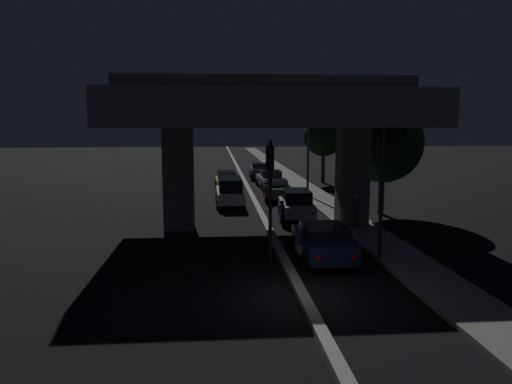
% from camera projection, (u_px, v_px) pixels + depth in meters
% --- Properties ---
extents(ground_plane, '(200.00, 200.00, 0.00)m').
position_uv_depth(ground_plane, '(302.00, 298.00, 15.72)').
color(ground_plane, black).
extents(median_divider, '(0.35, 126.00, 0.22)m').
position_uv_depth(median_divider, '(242.00, 176.00, 50.26)').
color(median_divider, gray).
rests_on(median_divider, ground_plane).
extents(sidewalk_right, '(2.15, 126.00, 0.16)m').
position_uv_depth(sidewalk_right, '(300.00, 185.00, 43.74)').
color(sidewalk_right, gray).
rests_on(sidewalk_right, ground_plane).
extents(elevated_overpass, '(15.69, 9.42, 7.90)m').
position_uv_depth(elevated_overpass, '(267.00, 115.00, 25.53)').
color(elevated_overpass, slate).
rests_on(elevated_overpass, ground_plane).
extents(traffic_light_left_of_median, '(0.30, 0.49, 4.81)m').
position_uv_depth(traffic_light_left_of_median, '(270.00, 180.00, 19.13)').
color(traffic_light_left_of_median, black).
rests_on(traffic_light_left_of_median, ground_plane).
extents(traffic_light_right_of_median, '(0.30, 0.49, 5.23)m').
position_uv_depth(traffic_light_right_of_median, '(381.00, 172.00, 19.44)').
color(traffic_light_right_of_median, black).
rests_on(traffic_light_right_of_median, ground_plane).
extents(street_lamp, '(2.31, 0.32, 7.67)m').
position_uv_depth(street_lamp, '(304.00, 136.00, 36.05)').
color(street_lamp, '#2D2D30').
rests_on(street_lamp, ground_plane).
extents(car_dark_blue_lead, '(2.04, 4.57, 1.44)m').
position_uv_depth(car_dark_blue_lead, '(323.00, 241.00, 20.03)').
color(car_dark_blue_lead, '#141938').
rests_on(car_dark_blue_lead, ground_plane).
extents(car_white_second, '(2.00, 4.34, 1.65)m').
position_uv_depth(car_white_second, '(296.00, 204.00, 28.67)').
color(car_white_second, silver).
rests_on(car_white_second, ground_plane).
extents(car_dark_green_third, '(2.00, 4.35, 1.41)m').
position_uv_depth(car_dark_green_third, '(277.00, 189.00, 35.91)').
color(car_dark_green_third, black).
rests_on(car_dark_green_third, ground_plane).
extents(car_silver_fourth, '(2.18, 4.82, 1.50)m').
position_uv_depth(car_silver_fourth, '(270.00, 179.00, 42.13)').
color(car_silver_fourth, gray).
rests_on(car_silver_fourth, ground_plane).
extents(car_dark_blue_fifth, '(2.14, 4.20, 1.54)m').
position_uv_depth(car_dark_blue_fifth, '(260.00, 171.00, 48.82)').
color(car_dark_blue_fifth, '#141938').
rests_on(car_dark_blue_fifth, ground_plane).
extents(car_white_lead_oncoming, '(1.93, 4.73, 1.85)m').
position_uv_depth(car_white_lead_oncoming, '(230.00, 191.00, 33.20)').
color(car_white_lead_oncoming, silver).
rests_on(car_white_lead_oncoming, ground_plane).
extents(car_taxi_yellow_second_oncoming, '(1.92, 4.44, 1.49)m').
position_uv_depth(car_taxi_yellow_second_oncoming, '(226.00, 180.00, 41.18)').
color(car_taxi_yellow_second_oncoming, gold).
rests_on(car_taxi_yellow_second_oncoming, ground_plane).
extents(motorcycle_white_filtering_near, '(0.34, 1.74, 1.48)m').
position_uv_depth(motorcycle_white_filtering_near, '(300.00, 245.00, 19.97)').
color(motorcycle_white_filtering_near, black).
rests_on(motorcycle_white_filtering_near, ground_plane).
extents(motorcycle_blue_filtering_mid, '(0.33, 1.78, 1.37)m').
position_uv_depth(motorcycle_blue_filtering_mid, '(282.00, 215.00, 26.73)').
color(motorcycle_blue_filtering_mid, black).
rests_on(motorcycle_blue_filtering_mid, ground_plane).
extents(motorcycle_red_filtering_far, '(0.32, 1.93, 1.49)m').
position_uv_depth(motorcycle_red_filtering_far, '(266.00, 194.00, 34.05)').
color(motorcycle_red_filtering_far, black).
rests_on(motorcycle_red_filtering_far, ground_plane).
extents(pedestrian_on_sidewalk, '(0.32, 0.32, 1.65)m').
position_uv_depth(pedestrian_on_sidewalk, '(356.00, 211.00, 25.53)').
color(pedestrian_on_sidewalk, '#2D261E').
rests_on(pedestrian_on_sidewalk, sidewalk_right).
extents(roadside_tree_kerbside_near, '(4.78, 4.78, 6.70)m').
position_uv_depth(roadside_tree_kerbside_near, '(383.00, 143.00, 29.57)').
color(roadside_tree_kerbside_near, '#38281C').
rests_on(roadside_tree_kerbside_near, ground_plane).
extents(roadside_tree_kerbside_mid, '(3.67, 3.67, 6.11)m').
position_uv_depth(roadside_tree_kerbside_mid, '(324.00, 136.00, 45.22)').
color(roadside_tree_kerbside_mid, '#38281C').
rests_on(roadside_tree_kerbside_mid, ground_plane).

